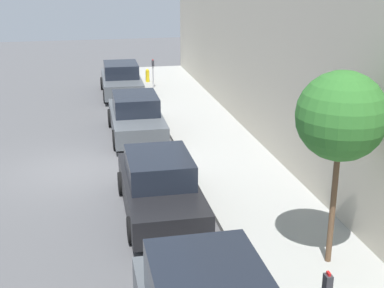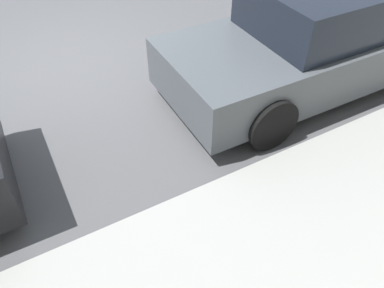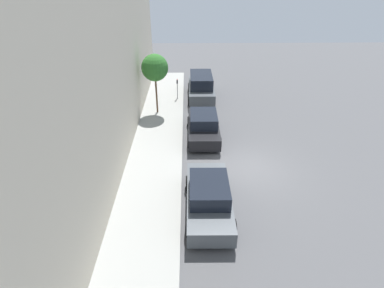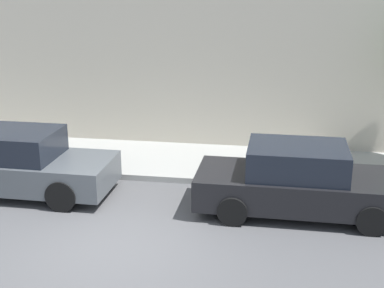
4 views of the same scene
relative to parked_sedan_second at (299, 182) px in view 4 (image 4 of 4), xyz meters
name	(u,v)px [view 4 (image 4 of 4)]	position (x,y,z in m)	size (l,w,h in m)	color
ground_plane	(115,248)	(-2.23, 3.49, -0.73)	(60.00, 60.00, 0.00)	#515154
sidewalk	(168,161)	(2.73, 3.49, -0.65)	(2.91, 32.00, 0.15)	#9E9E99
parked_sedan_second	(299,182)	(0.00, 0.00, 0.00)	(1.92, 4.52, 1.54)	black
parked_sedan_third	(18,164)	(0.10, 6.58, 0.00)	(1.92, 4.52, 1.54)	#4C5156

